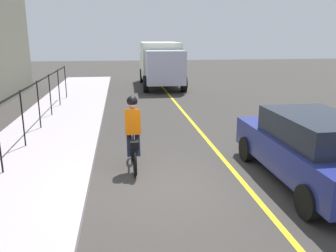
{
  "coord_description": "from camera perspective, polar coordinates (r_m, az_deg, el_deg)",
  "views": [
    {
      "loc": [
        -6.79,
        1.04,
        3.19
      ],
      "look_at": [
        1.43,
        -0.09,
        1.0
      ],
      "focal_mm": 36.65,
      "sensor_mm": 36.0,
      "label": 1
    }
  ],
  "objects": [
    {
      "name": "ground_plane",
      "position": [
        7.57,
        0.8,
        -10.11
      ],
      "size": [
        80.0,
        80.0,
        0.0
      ],
      "primitive_type": "plane",
      "color": "#373330"
    },
    {
      "name": "lane_line_centre",
      "position": [
        7.95,
        12.42,
        -9.2
      ],
      "size": [
        36.0,
        0.12,
        0.01
      ],
      "primitive_type": "cube",
      "color": "yellow",
      "rests_on": "ground"
    },
    {
      "name": "sidewalk",
      "position": [
        7.83,
        -25.04,
        -10.12
      ],
      "size": [
        40.0,
        3.2,
        0.15
      ],
      "primitive_type": "cube",
      "color": "#A89FA6",
      "rests_on": "ground"
    },
    {
      "name": "cyclist_lead",
      "position": [
        8.29,
        -5.84,
        -1.25
      ],
      "size": [
        1.71,
        0.37,
        1.83
      ],
      "rotation": [
        0.0,
        0.0,
        0.02
      ],
      "color": "black",
      "rests_on": "ground"
    },
    {
      "name": "patrol_sedan",
      "position": [
        8.12,
        22.75,
        -3.34
      ],
      "size": [
        4.42,
        1.95,
        1.58
      ],
      "rotation": [
        0.0,
        0.0,
        0.01
      ],
      "color": "navy",
      "rests_on": "ground"
    },
    {
      "name": "box_truck_background",
      "position": [
        22.53,
        -1.24,
        10.59
      ],
      "size": [
        6.75,
        2.64,
        2.78
      ],
      "rotation": [
        0.0,
        0.0,
        3.12
      ],
      "color": "silver",
      "rests_on": "ground"
    }
  ]
}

